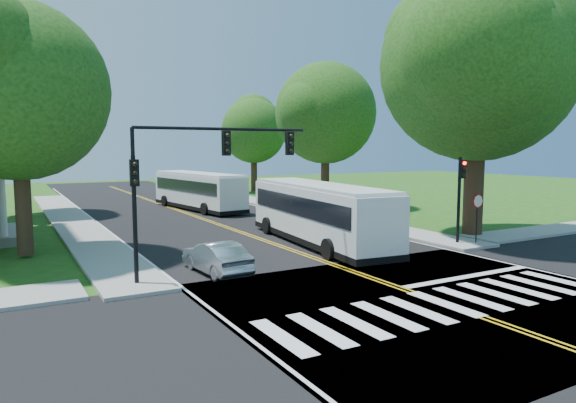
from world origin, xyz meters
TOP-DOWN VIEW (x-y plane):
  - ground at (0.00, 0.00)m, footprint 140.00×140.00m
  - road at (0.00, 18.00)m, footprint 14.00×96.00m
  - cross_road at (0.00, 0.00)m, footprint 60.00×12.00m
  - center_line at (0.00, 22.00)m, footprint 0.36×70.00m
  - edge_line_w at (-6.80, 22.00)m, footprint 0.12×70.00m
  - edge_line_e at (6.80, 22.00)m, footprint 0.12×70.00m
  - crosswalk at (0.00, -0.50)m, footprint 12.60×3.00m
  - stop_bar at (3.50, 1.60)m, footprint 6.60×0.40m
  - sidewalk_nw at (-8.30, 25.00)m, footprint 2.60×40.00m
  - sidewalk_ne at (8.30, 25.00)m, footprint 2.60×40.00m
  - tree_ne_big at (11.00, 8.00)m, footprint 10.80×10.80m
  - tree_west_near at (-11.50, 14.00)m, footprint 8.00×8.00m
  - tree_west_far at (-11.00, 30.00)m, footprint 7.60×7.60m
  - tree_east_mid at (11.50, 24.00)m, footprint 8.40×8.40m
  - tree_east_far at (12.50, 40.00)m, footprint 7.20×7.20m
  - signal_nw at (-5.86, 6.43)m, footprint 7.15×0.46m
  - signal_ne at (8.20, 6.44)m, footprint 0.30×0.46m
  - stop_sign at (9.00, 5.98)m, footprint 0.76×0.08m
  - bus_lead at (2.03, 10.28)m, footprint 3.88×12.37m
  - bus_follow at (1.62, 27.75)m, footprint 4.05×11.80m
  - hatchback at (-4.95, 6.91)m, footprint 1.66×4.02m
  - suv at (5.62, 10.80)m, footprint 2.47×4.46m
  - dark_sedan at (4.95, 14.81)m, footprint 2.65×4.27m

SIDE VIEW (x-z plane):
  - ground at x=0.00m, z-range 0.00..0.00m
  - road at x=0.00m, z-range 0.00..0.01m
  - cross_road at x=0.00m, z-range 0.00..0.01m
  - center_line at x=0.00m, z-range 0.01..0.02m
  - edge_line_w at x=-6.80m, z-range 0.01..0.02m
  - edge_line_e at x=6.80m, z-range 0.01..0.02m
  - crosswalk at x=0.00m, z-range 0.01..0.02m
  - stop_bar at x=3.50m, z-range 0.01..0.02m
  - sidewalk_nw at x=-8.30m, z-range 0.00..0.15m
  - sidewalk_ne at x=8.30m, z-range 0.00..0.15m
  - dark_sedan at x=4.95m, z-range 0.01..1.17m
  - suv at x=5.62m, z-range 0.01..1.19m
  - hatchback at x=-4.95m, z-range 0.01..1.31m
  - bus_follow at x=1.62m, z-range 0.10..3.09m
  - bus_lead at x=2.03m, z-range 0.10..3.25m
  - stop_sign at x=9.00m, z-range 0.77..3.30m
  - signal_ne at x=8.20m, z-range 0.76..5.16m
  - signal_nw at x=-5.86m, z-range 1.55..7.21m
  - tree_east_far at x=12.50m, z-range 1.69..12.03m
  - tree_west_far at x=-11.00m, z-range 1.66..12.33m
  - tree_west_near at x=-11.50m, z-range 1.83..13.23m
  - tree_east_mid at x=11.50m, z-range 1.89..13.82m
  - tree_ne_big at x=11.00m, z-range 2.17..17.08m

